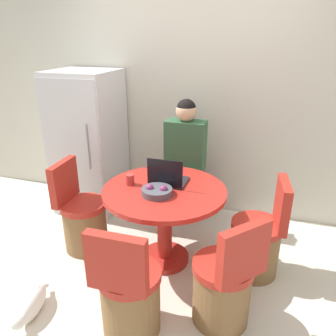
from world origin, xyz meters
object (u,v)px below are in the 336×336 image
(chair_near_camera, at_px, (129,296))
(person_seated, at_px, (186,157))
(refrigerator, at_px, (89,143))
(chair_right_side, at_px, (258,243))
(chair_near_right_corner, at_px, (224,287))
(cat, at_px, (31,305))
(laptop, at_px, (168,178))
(fruit_bowl, at_px, (157,191))
(chair_left_side, at_px, (83,220))
(dining_table, at_px, (165,207))

(chair_near_camera, distance_m, person_seated, 1.63)
(refrigerator, distance_m, person_seated, 1.15)
(chair_right_side, xyz_separation_m, chair_near_right_corner, (-0.20, -0.62, 0.00))
(refrigerator, relative_size, cat, 3.31)
(chair_near_camera, height_order, laptop, laptop)
(person_seated, bearing_deg, laptop, 90.16)
(fruit_bowl, bearing_deg, chair_near_camera, -87.21)
(chair_left_side, distance_m, person_seated, 1.22)
(chair_right_side, xyz_separation_m, person_seated, (-0.81, 0.66, 0.46))
(chair_near_camera, relative_size, fruit_bowl, 3.51)
(person_seated, height_order, cat, person_seated)
(dining_table, relative_size, laptop, 3.42)
(dining_table, xyz_separation_m, laptop, (-0.00, 0.10, 0.23))
(chair_right_side, height_order, chair_near_camera, same)
(chair_right_side, height_order, chair_left_side, same)
(person_seated, relative_size, fruit_bowl, 5.46)
(person_seated, height_order, laptop, person_seated)
(refrigerator, relative_size, chair_near_right_corner, 1.82)
(refrigerator, distance_m, chair_right_side, 2.13)
(dining_table, relative_size, chair_near_right_corner, 1.20)
(cat, bearing_deg, refrigerator, -177.08)
(chair_near_camera, bearing_deg, chair_near_right_corner, -156.05)
(chair_near_camera, bearing_deg, laptop, -90.01)
(chair_right_side, relative_size, laptop, 2.85)
(chair_right_side, distance_m, chair_near_camera, 1.20)
(chair_right_side, bearing_deg, laptop, -96.98)
(refrigerator, relative_size, person_seated, 1.17)
(dining_table, distance_m, chair_left_side, 0.85)
(chair_near_right_corner, relative_size, fruit_bowl, 3.51)
(chair_left_side, distance_m, chair_near_right_corner, 1.50)
(fruit_bowl, bearing_deg, chair_left_side, 173.64)
(person_seated, xyz_separation_m, fruit_bowl, (-0.02, -0.88, 0.01))
(chair_near_right_corner, height_order, person_seated, person_seated)
(chair_left_side, xyz_separation_m, person_seated, (0.81, 0.79, 0.46))
(chair_left_side, xyz_separation_m, cat, (0.07, -0.87, -0.21))
(chair_left_side, height_order, chair_near_right_corner, same)
(refrigerator, distance_m, laptop, 1.32)
(dining_table, xyz_separation_m, chair_near_camera, (0.01, -0.81, -0.25))
(fruit_bowl, bearing_deg, laptop, 84.32)
(laptop, height_order, cat, laptop)
(chair_near_camera, height_order, cat, chair_near_camera)
(fruit_bowl, relative_size, cat, 0.52)
(chair_near_right_corner, height_order, fruit_bowl, chair_near_right_corner)
(chair_right_side, height_order, chair_near_right_corner, same)
(cat, bearing_deg, laptop, 132.62)
(chair_near_camera, height_order, person_seated, person_seated)
(laptop, xyz_separation_m, cat, (-0.74, -1.01, -0.70))
(cat, bearing_deg, fruit_bowl, 126.43)
(chair_left_side, height_order, laptop, laptop)
(refrigerator, height_order, chair_right_side, refrigerator)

